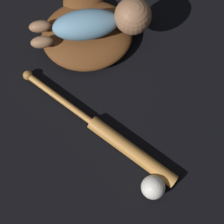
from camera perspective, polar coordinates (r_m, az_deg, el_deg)
ground_plane at (r=1.33m, az=-1.84°, el=11.90°), size 6.00×6.00×0.00m
baseball_glove at (r=1.30m, az=-3.90°, el=12.42°), size 0.36×0.35×0.07m
baby_figure at (r=1.21m, az=-1.25°, el=13.63°), size 0.39×0.18×0.12m
baseball_bat at (r=1.20m, az=0.82°, el=-4.40°), size 0.53×0.34×0.04m
baseball at (r=1.18m, az=6.28°, el=-11.32°), size 0.08×0.08×0.08m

